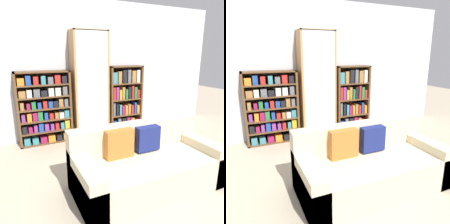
{
  "view_description": "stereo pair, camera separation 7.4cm",
  "coord_description": "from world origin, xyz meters",
  "views": [
    {
      "loc": [
        -1.27,
        -1.55,
        1.67
      ],
      "look_at": [
        0.18,
        1.53,
        0.76
      ],
      "focal_mm": 35.0,
      "sensor_mm": 36.0,
      "label": 1
    },
    {
      "loc": [
        -1.2,
        -1.58,
        1.67
      ],
      "look_at": [
        0.18,
        1.53,
        0.76
      ],
      "focal_mm": 35.0,
      "sensor_mm": 36.0,
      "label": 2
    }
  ],
  "objects": [
    {
      "name": "wine_bottle",
      "position": [
        0.52,
        2.13,
        0.14
      ],
      "size": [
        0.07,
        0.07,
        0.33
      ],
      "color": "#143819",
      "rests_on": "ground"
    },
    {
      "name": "display_cabinet",
      "position": [
        0.18,
        2.57,
        1.04
      ],
      "size": [
        0.7,
        0.36,
        2.1
      ],
      "color": "#AD7F4C",
      "rests_on": "ground"
    },
    {
      "name": "ground_plane",
      "position": [
        0.0,
        0.0,
        0.0
      ],
      "size": [
        16.0,
        16.0,
        0.0
      ],
      "primitive_type": "plane",
      "color": "tan"
    },
    {
      "name": "wall_back",
      "position": [
        0.0,
        2.79,
        1.35
      ],
      "size": [
        6.66,
        0.06,
        2.7
      ],
      "color": "silver",
      "rests_on": "ground"
    },
    {
      "name": "bookshelf_right",
      "position": [
        0.97,
        2.59,
        0.7
      ],
      "size": [
        0.76,
        0.32,
        1.42
      ],
      "color": "brown",
      "rests_on": "ground"
    },
    {
      "name": "couch",
      "position": [
        0.2,
        0.54,
        0.28
      ],
      "size": [
        1.86,
        0.87,
        0.78
      ],
      "color": "beige",
      "rests_on": "ground"
    },
    {
      "name": "bookshelf_left",
      "position": [
        -0.72,
        2.59,
        0.67
      ],
      "size": [
        0.98,
        0.32,
        1.36
      ],
      "color": "brown",
      "rests_on": "ground"
    }
  ]
}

